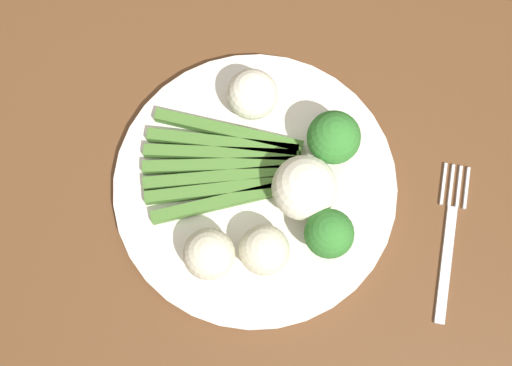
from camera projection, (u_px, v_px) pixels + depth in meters
name	position (u px, v px, depth m)	size (l,w,h in m)	color
ground_plane	(256.00, 254.00, 1.39)	(6.00, 6.00, 0.02)	tan
dining_table	(257.00, 176.00, 0.77)	(1.35, 0.90, 0.73)	brown
plate	(256.00, 186.00, 0.66)	(0.29, 0.29, 0.01)	silver
asparagus_bundle	(223.00, 165.00, 0.65)	(0.17, 0.12, 0.01)	#47752D
broccoli_near_center	(334.00, 135.00, 0.62)	(0.05, 0.05, 0.07)	#609E3D
broccoli_outer_edge	(329.00, 234.00, 0.60)	(0.05, 0.05, 0.06)	#609E3D
cauliflower_back_right	(252.00, 94.00, 0.65)	(0.05, 0.05, 0.05)	white
cauliflower_left	(209.00, 254.00, 0.61)	(0.05, 0.05, 0.05)	beige
cauliflower_front	(304.00, 188.00, 0.61)	(0.06, 0.06, 0.06)	white
cauliflower_back	(264.00, 250.00, 0.61)	(0.05, 0.05, 0.05)	beige
fork	(449.00, 239.00, 0.65)	(0.04, 0.17, 0.00)	silver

